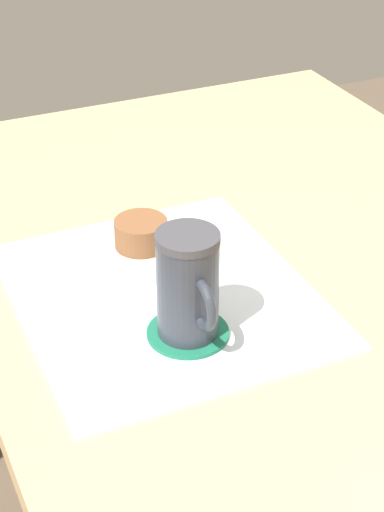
% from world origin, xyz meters
% --- Properties ---
extents(dining_table, '(1.38, 0.84, 0.74)m').
position_xyz_m(dining_table, '(0.00, 0.00, 0.67)').
color(dining_table, tan).
rests_on(dining_table, ground_plane).
extents(placemat, '(0.40, 0.36, 0.00)m').
position_xyz_m(placemat, '(-0.06, -0.17, 0.74)').
color(placemat, white).
rests_on(placemat, dining_table).
extents(pastry_plate, '(0.16, 0.16, 0.01)m').
position_xyz_m(pastry_plate, '(-0.16, -0.16, 0.75)').
color(pastry_plate, silver).
rests_on(pastry_plate, placemat).
extents(pastry, '(0.07, 0.07, 0.04)m').
position_xyz_m(pastry, '(-0.16, -0.16, 0.78)').
color(pastry, brown).
rests_on(pastry, pastry_plate).
extents(coffee_coaster, '(0.10, 0.10, 0.00)m').
position_xyz_m(coffee_coaster, '(0.03, -0.18, 0.75)').
color(coffee_coaster, '#196B4C').
rests_on(coffee_coaster, placemat).
extents(coffee_mug, '(0.11, 0.07, 0.13)m').
position_xyz_m(coffee_mug, '(0.03, -0.18, 0.82)').
color(coffee_mug, '#2D333D').
rests_on(coffee_mug, coffee_coaster).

